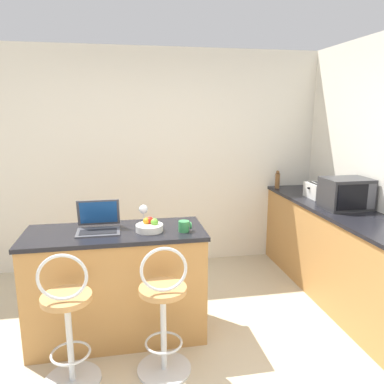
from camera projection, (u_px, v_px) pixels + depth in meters
wall_back at (145, 160)px, 4.49m from camera, size 12.00×0.06×2.60m
breakfast_bar at (117, 284)px, 3.12m from camera, size 1.44×0.60×0.93m
counter_right at (347, 258)px, 3.66m from camera, size 0.59×2.76×0.93m
bar_stool_near at (68, 323)px, 2.54m from camera, size 0.40×0.40×1.00m
bar_stool_far at (163, 314)px, 2.66m from camera, size 0.40×0.40×1.00m
laptop at (98, 223)px, 3.02m from camera, size 0.34×0.29×0.24m
microwave at (346, 194)px, 3.68m from camera, size 0.44×0.34×0.31m
toaster at (316, 191)px, 4.14m from camera, size 0.18×0.29×0.17m
mug_green at (184, 226)px, 3.00m from camera, size 0.10×0.09×0.09m
pepper_mill at (277, 180)px, 4.66m from camera, size 0.06×0.06×0.23m
wine_glass_tall at (143, 210)px, 3.18m from camera, size 0.08×0.08×0.17m
fruit_bowl at (150, 226)px, 3.01m from camera, size 0.22×0.22×0.11m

